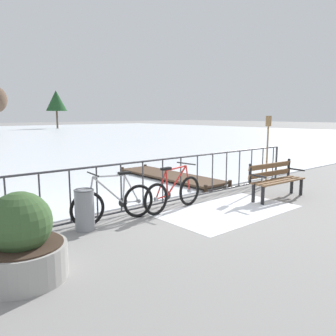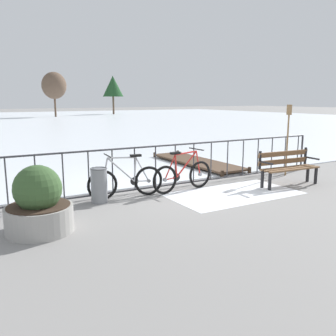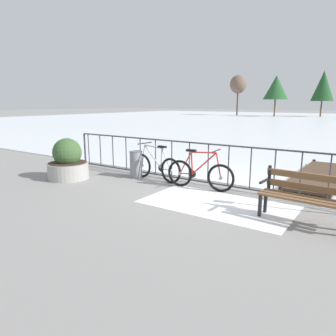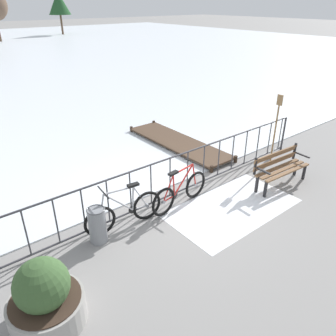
{
  "view_description": "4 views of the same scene",
  "coord_description": "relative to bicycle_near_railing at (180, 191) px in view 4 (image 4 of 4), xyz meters",
  "views": [
    {
      "loc": [
        -4.71,
        -5.68,
        2.03
      ],
      "look_at": [
        -0.25,
        -0.47,
        0.94
      ],
      "focal_mm": 36.51,
      "sensor_mm": 36.0,
      "label": 1
    },
    {
      "loc": [
        -4.52,
        -7.41,
        2.13
      ],
      "look_at": [
        -0.5,
        -0.52,
        0.62
      ],
      "focal_mm": 38.91,
      "sensor_mm": 36.0,
      "label": 2
    },
    {
      "loc": [
        3.49,
        -6.8,
        2.05
      ],
      "look_at": [
        -0.67,
        -0.77,
        0.5
      ],
      "focal_mm": 33.51,
      "sensor_mm": 36.0,
      "label": 3
    },
    {
      "loc": [
        -4.19,
        -5.1,
        4.18
      ],
      "look_at": [
        0.04,
        0.12,
        0.74
      ],
      "focal_mm": 35.08,
      "sensor_mm": 36.0,
      "label": 4
    }
  ],
  "objects": [
    {
      "name": "bicycle_second",
      "position": [
        -1.39,
        0.12,
        0.0
      ],
      "size": [
        1.71,
        0.52,
        0.97
      ],
      "color": "black",
      "rests_on": "ground"
    },
    {
      "name": "ground_plane",
      "position": [
        0.02,
        0.38,
        -0.37
      ],
      "size": [
        160.0,
        160.0,
        0.0
      ],
      "primitive_type": "plane",
      "color": "gray"
    },
    {
      "name": "trash_bin",
      "position": [
        -2.03,
        0.06,
        0.0
      ],
      "size": [
        0.35,
        0.35,
        0.73
      ],
      "color": "gray",
      "rests_on": "ground"
    },
    {
      "name": "snow_patch",
      "position": [
        0.86,
        -0.82,
        -0.36
      ],
      "size": [
        3.02,
        1.68,
        0.01
      ],
      "primitive_type": "cube",
      "color": "white",
      "rests_on": "ground"
    },
    {
      "name": "bicycle_near_railing",
      "position": [
        0.0,
        0.0,
        0.0
      ],
      "size": [
        1.71,
        0.52,
        0.97
      ],
      "color": "black",
      "rests_on": "ground"
    },
    {
      "name": "railing_fence",
      "position": [
        0.02,
        0.38,
        0.19
      ],
      "size": [
        9.06,
        0.06,
        1.07
      ],
      "color": "#38383D",
      "rests_on": "ground"
    },
    {
      "name": "tree_centre",
      "position": [
        14.94,
        41.61,
        3.49
      ],
      "size": [
        2.85,
        2.85,
        5.29
      ],
      "color": "brown",
      "rests_on": "ground"
    },
    {
      "name": "wooden_dock",
      "position": [
        2.22,
        2.66,
        -0.25
      ],
      "size": [
        1.1,
        4.05,
        0.2
      ],
      "color": "#4C3828",
      "rests_on": "ground"
    },
    {
      "name": "park_bench",
      "position": [
        2.58,
        -0.81,
        0.14
      ],
      "size": [
        1.63,
        0.58,
        0.89
      ],
      "color": "brown",
      "rests_on": "ground"
    },
    {
      "name": "oar_upright",
      "position": [
        3.47,
        0.03,
        0.77
      ],
      "size": [
        0.04,
        0.16,
        1.98
      ],
      "color": "#937047",
      "rests_on": "ground"
    },
    {
      "name": "planter_with_shrub",
      "position": [
        -3.46,
        -1.1,
        0.09
      ],
      "size": [
        1.08,
        1.08,
        1.1
      ],
      "color": "#9E9B96",
      "rests_on": "ground"
    }
  ]
}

